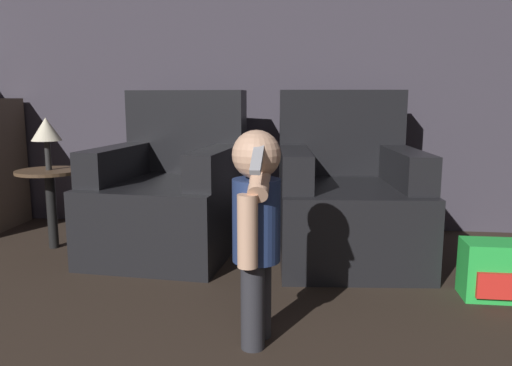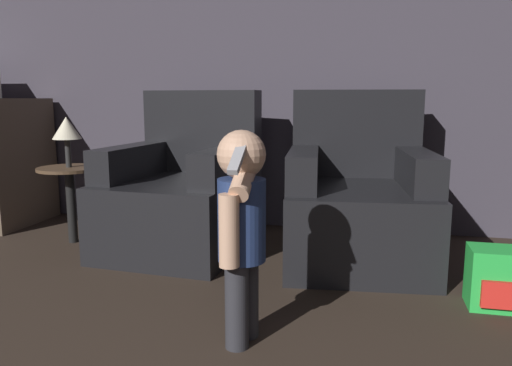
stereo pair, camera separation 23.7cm
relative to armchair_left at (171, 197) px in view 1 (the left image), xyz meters
The scene contains 7 objects.
wall_back 1.44m from the armchair_left, 40.16° to the left, with size 8.40×0.05×2.60m.
armchair_left is the anchor object (origin of this frame).
armchair_right 1.07m from the armchair_left, ahead, with size 0.87×0.99×0.98m.
person_toddler 1.33m from the armchair_left, 59.57° to the right, with size 0.18×0.32×0.82m.
toy_backpack 1.81m from the armchair_left, 18.47° to the right, with size 0.26×0.21×0.27m.
side_table 0.75m from the armchair_left, behind, with size 0.40×0.40×0.50m.
lamp 0.85m from the armchair_left, behind, with size 0.18×0.18×0.32m.
Camera 1 is at (0.07, 0.90, 0.93)m, focal length 35.00 mm.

